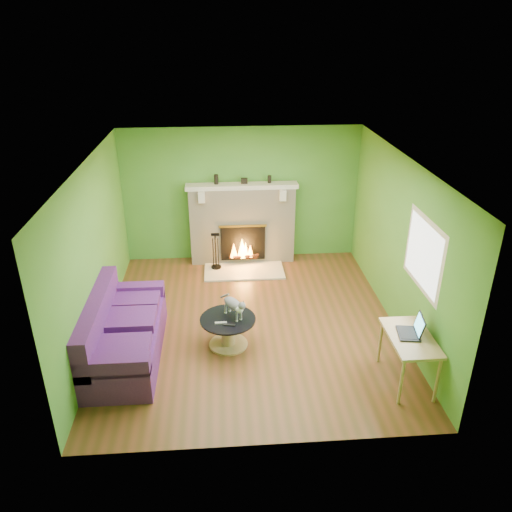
{
  "coord_description": "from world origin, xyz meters",
  "views": [
    {
      "loc": [
        -0.42,
        -6.65,
        4.34
      ],
      "look_at": [
        0.12,
        0.4,
        0.99
      ],
      "focal_mm": 35.0,
      "sensor_mm": 36.0,
      "label": 1
    }
  ],
  "objects_px": {
    "cat": "(233,306)",
    "coffee_table": "(228,330)",
    "sofa": "(121,334)",
    "desk": "(410,342)"
  },
  "relations": [
    {
      "from": "sofa",
      "to": "desk",
      "type": "distance_m",
      "value": 3.91
    },
    {
      "from": "cat",
      "to": "coffee_table",
      "type": "bearing_deg",
      "value": 178.66
    },
    {
      "from": "desk",
      "to": "cat",
      "type": "xyz_separation_m",
      "value": [
        -2.23,
        1.03,
        0.02
      ]
    },
    {
      "from": "desk",
      "to": "cat",
      "type": "bearing_deg",
      "value": 155.13
    },
    {
      "from": "coffee_table",
      "to": "cat",
      "type": "distance_m",
      "value": 0.38
    },
    {
      "from": "sofa",
      "to": "cat",
      "type": "bearing_deg",
      "value": 6.85
    },
    {
      "from": "coffee_table",
      "to": "cat",
      "type": "height_order",
      "value": "cat"
    },
    {
      "from": "coffee_table",
      "to": "cat",
      "type": "relative_size",
      "value": 1.44
    },
    {
      "from": "sofa",
      "to": "cat",
      "type": "xyz_separation_m",
      "value": [
        1.58,
        0.19,
        0.27
      ]
    },
    {
      "from": "sofa",
      "to": "desk",
      "type": "xyz_separation_m",
      "value": [
        3.81,
        -0.84,
        0.26
      ]
    }
  ]
}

